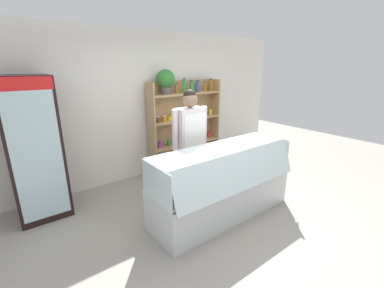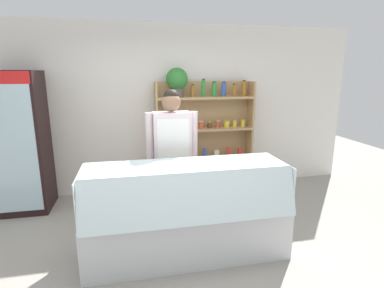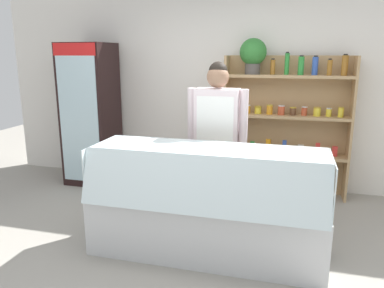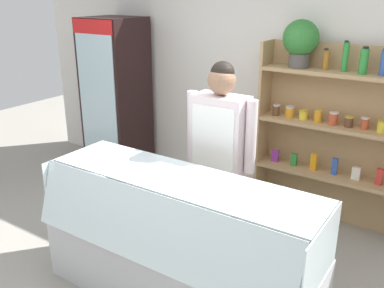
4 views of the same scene
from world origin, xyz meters
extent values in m
plane|color=gray|center=(0.00, 0.00, 0.00)|extent=(12.00, 12.00, 0.00)
cube|color=white|center=(0.00, 2.17, 1.35)|extent=(6.80, 0.10, 2.70)
cube|color=black|center=(-1.91, 1.72, 0.99)|extent=(0.65, 0.63, 1.97)
cube|color=silver|center=(-1.91, 1.40, 0.99)|extent=(0.57, 0.01, 1.77)
cube|color=red|center=(-1.91, 1.39, 1.88)|extent=(0.61, 0.01, 0.16)
cylinder|color=purple|center=(-2.11, 1.46, 0.34)|extent=(0.06, 0.06, 0.18)
cylinder|color=purple|center=(-1.98, 1.46, 0.33)|extent=(0.07, 0.07, 0.16)
cylinder|color=#2D8C38|center=(-1.85, 1.46, 0.36)|extent=(0.07, 0.07, 0.21)
cylinder|color=orange|center=(-1.71, 1.46, 0.32)|extent=(0.06, 0.06, 0.14)
cylinder|color=orange|center=(-2.09, 1.46, 0.86)|extent=(0.07, 0.07, 0.17)
cylinder|color=#2D8C38|center=(-1.91, 1.46, 0.88)|extent=(0.05, 0.05, 0.20)
cylinder|color=orange|center=(-1.73, 1.46, 0.86)|extent=(0.07, 0.07, 0.17)
cylinder|color=red|center=(-1.98, 1.46, 1.37)|extent=(0.07, 0.07, 0.15)
cylinder|color=purple|center=(-1.85, 1.46, 1.37)|extent=(0.06, 0.06, 0.14)
cylinder|color=orange|center=(-1.71, 1.46, 1.37)|extent=(0.05, 0.05, 0.14)
cube|color=tan|center=(0.78, 2.03, 0.90)|extent=(1.59, 0.02, 1.80)
cube|color=tan|center=(0.00, 1.89, 0.90)|extent=(0.03, 0.28, 1.80)
cube|color=tan|center=(1.56, 1.89, 0.90)|extent=(0.03, 0.28, 1.80)
cube|color=tan|center=(0.78, 1.89, 0.54)|extent=(1.53, 0.28, 0.04)
cube|color=tan|center=(0.78, 1.89, 1.05)|extent=(1.53, 0.28, 0.04)
cube|color=tan|center=(0.78, 1.89, 1.55)|extent=(1.53, 0.28, 0.04)
cylinder|color=#4C4742|center=(0.33, 1.89, 1.64)|extent=(0.19, 0.19, 0.13)
sphere|color=#2C732D|center=(0.33, 1.89, 1.85)|extent=(0.34, 0.34, 0.34)
cylinder|color=#9E6623|center=(0.58, 1.91, 1.66)|extent=(0.06, 0.06, 0.18)
cylinder|color=black|center=(0.58, 1.89, 1.76)|extent=(0.04, 0.04, 0.02)
cylinder|color=#2D8C38|center=(0.75, 1.91, 1.70)|extent=(0.06, 0.06, 0.26)
cylinder|color=black|center=(0.75, 1.89, 1.84)|extent=(0.04, 0.04, 0.02)
cylinder|color=#2D8C38|center=(0.92, 1.87, 1.68)|extent=(0.07, 0.07, 0.22)
cylinder|color=black|center=(0.92, 1.89, 1.80)|extent=(0.05, 0.05, 0.02)
cylinder|color=#3356B2|center=(1.09, 1.90, 1.68)|extent=(0.07, 0.07, 0.22)
cylinder|color=black|center=(1.09, 1.89, 1.80)|extent=(0.05, 0.05, 0.02)
cylinder|color=#9E6623|center=(1.25, 1.86, 1.66)|extent=(0.06, 0.06, 0.18)
cylinder|color=black|center=(1.25, 1.89, 1.76)|extent=(0.04, 0.04, 0.02)
cylinder|color=#9E6623|center=(1.42, 1.87, 1.69)|extent=(0.08, 0.08, 0.24)
cylinder|color=black|center=(1.42, 1.89, 1.82)|extent=(0.05, 0.05, 0.02)
cylinder|color=brown|center=(0.14, 1.88, 1.11)|extent=(0.07, 0.07, 0.10)
cylinder|color=silver|center=(0.14, 1.89, 1.17)|extent=(0.07, 0.07, 0.01)
cylinder|color=orange|center=(0.28, 1.89, 1.11)|extent=(0.08, 0.08, 0.10)
cylinder|color=silver|center=(0.28, 1.89, 1.17)|extent=(0.09, 0.09, 0.01)
cylinder|color=yellow|center=(0.42, 1.90, 1.11)|extent=(0.09, 0.09, 0.09)
cylinder|color=gold|center=(0.42, 1.89, 1.16)|extent=(0.09, 0.09, 0.01)
cylinder|color=orange|center=(0.57, 1.88, 1.12)|extent=(0.08, 0.08, 0.11)
cylinder|color=gold|center=(0.57, 1.89, 1.18)|extent=(0.08, 0.08, 0.01)
cylinder|color=#BF4C2D|center=(0.72, 1.87, 1.12)|extent=(0.08, 0.08, 0.11)
cylinder|color=silver|center=(0.72, 1.89, 1.18)|extent=(0.09, 0.09, 0.01)
cylinder|color=brown|center=(0.86, 1.89, 1.11)|extent=(0.08, 0.08, 0.09)
cylinder|color=gold|center=(0.86, 1.89, 1.16)|extent=(0.08, 0.08, 0.01)
cylinder|color=#BF4C2D|center=(1.00, 1.90, 1.12)|extent=(0.07, 0.07, 0.10)
cylinder|color=silver|center=(1.00, 1.89, 1.17)|extent=(0.07, 0.07, 0.01)
cylinder|color=yellow|center=(1.15, 1.89, 1.11)|extent=(0.09, 0.09, 0.10)
cylinder|color=gold|center=(1.15, 1.89, 1.17)|extent=(0.09, 0.09, 0.01)
cylinder|color=yellow|center=(1.29, 1.89, 1.11)|extent=(0.07, 0.07, 0.10)
cylinder|color=silver|center=(1.29, 1.89, 1.17)|extent=(0.07, 0.07, 0.01)
cylinder|color=yellow|center=(1.43, 1.88, 1.12)|extent=(0.07, 0.07, 0.11)
cylinder|color=gold|center=(1.43, 1.89, 1.18)|extent=(0.07, 0.07, 0.01)
cube|color=purple|center=(0.16, 1.89, 0.62)|extent=(0.08, 0.04, 0.13)
cube|color=#2D8C38|center=(0.37, 1.89, 0.62)|extent=(0.06, 0.04, 0.13)
cube|color=orange|center=(0.57, 1.89, 0.64)|extent=(0.06, 0.05, 0.17)
cube|color=#3356B2|center=(0.78, 1.89, 0.64)|extent=(0.05, 0.04, 0.17)
cube|color=silver|center=(0.99, 1.89, 0.62)|extent=(0.08, 0.04, 0.12)
cube|color=red|center=(1.19, 1.89, 0.64)|extent=(0.06, 0.04, 0.16)
cube|color=red|center=(1.40, 1.89, 0.62)|extent=(0.07, 0.04, 0.13)
cube|color=silver|center=(0.14, 0.14, 0.28)|extent=(2.13, 0.70, 0.55)
cube|color=white|center=(0.14, 0.14, 0.57)|extent=(2.07, 0.64, 0.03)
cube|color=silver|center=(0.14, -0.19, 0.78)|extent=(2.09, 0.16, 0.47)
cube|color=silver|center=(0.14, 0.19, 1.00)|extent=(2.09, 0.54, 0.01)
cube|color=silver|center=(-0.92, 0.14, 0.78)|extent=(0.01, 0.66, 0.45)
cube|color=silver|center=(1.19, 0.14, 0.78)|extent=(0.01, 0.66, 0.45)
cube|color=tan|center=(-0.75, 0.22, 0.61)|extent=(0.16, 0.11, 0.06)
cube|color=white|center=(-0.75, 0.01, 0.61)|extent=(0.05, 0.03, 0.02)
cube|color=tan|center=(-0.53, 0.22, 0.61)|extent=(0.16, 0.13, 0.05)
cube|color=white|center=(-0.53, 0.01, 0.61)|extent=(0.05, 0.03, 0.02)
cube|color=tan|center=(-0.31, 0.22, 0.61)|extent=(0.16, 0.12, 0.05)
cube|color=white|center=(-0.31, 0.01, 0.61)|extent=(0.05, 0.03, 0.02)
cube|color=tan|center=(-0.08, 0.22, 0.61)|extent=(0.16, 0.11, 0.05)
cube|color=white|center=(-0.08, 0.01, 0.61)|extent=(0.05, 0.03, 0.02)
cube|color=tan|center=(0.14, 0.22, 0.61)|extent=(0.16, 0.14, 0.06)
cube|color=white|center=(0.14, 0.01, 0.61)|extent=(0.05, 0.03, 0.02)
cube|color=tan|center=(0.36, 0.22, 0.61)|extent=(0.17, 0.12, 0.06)
cube|color=white|center=(0.36, 0.01, 0.61)|extent=(0.05, 0.03, 0.02)
cube|color=tan|center=(0.59, 0.22, 0.61)|extent=(0.16, 0.13, 0.04)
cube|color=white|center=(0.59, 0.01, 0.61)|extent=(0.05, 0.03, 0.02)
cube|color=beige|center=(0.81, 0.22, 0.61)|extent=(0.16, 0.11, 0.05)
cube|color=white|center=(0.81, 0.01, 0.61)|extent=(0.05, 0.03, 0.02)
cube|color=tan|center=(1.03, 0.22, 0.61)|extent=(0.16, 0.12, 0.05)
cube|color=white|center=(1.03, 0.01, 0.61)|extent=(0.05, 0.03, 0.02)
cylinder|color=tan|center=(-0.75, 0.03, 0.66)|extent=(0.18, 0.18, 0.16)
cylinder|color=#C1706B|center=(-0.53, 0.03, 0.65)|extent=(0.19, 0.14, 0.14)
cylinder|color=white|center=(0.67, 0.05, 0.68)|extent=(0.07, 0.07, 0.19)
cylinder|color=white|center=(0.77, 0.05, 0.68)|extent=(0.07, 0.07, 0.18)
cylinder|color=#4C4233|center=(-0.01, 0.83, 0.40)|extent=(0.13, 0.13, 0.81)
cylinder|color=#4C4233|center=(0.19, 0.83, 0.40)|extent=(0.13, 0.13, 0.81)
cube|color=silver|center=(0.09, 0.83, 1.14)|extent=(0.45, 0.24, 0.67)
cube|color=white|center=(0.09, 0.70, 0.79)|extent=(0.38, 0.01, 1.25)
cylinder|color=silver|center=(-0.19, 0.83, 1.18)|extent=(0.09, 0.09, 0.60)
cylinder|color=silver|center=(0.37, 0.83, 1.18)|extent=(0.09, 0.09, 0.60)
sphere|color=#8C664C|center=(0.09, 0.83, 1.60)|extent=(0.23, 0.23, 0.23)
sphere|color=black|center=(0.09, 0.84, 1.65)|extent=(0.19, 0.19, 0.19)
camera|label=1|loc=(-2.21, -2.23, 2.09)|focal=24.00mm
camera|label=2|loc=(-0.41, -2.76, 1.94)|focal=28.00mm
camera|label=3|loc=(0.84, -3.00, 1.83)|focal=35.00mm
camera|label=4|loc=(1.75, -2.10, 2.28)|focal=40.00mm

